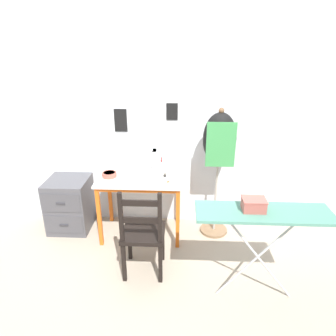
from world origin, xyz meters
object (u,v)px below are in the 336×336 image
(thread_spool_near_machine, at_px, (165,175))
(wooden_chair, at_px, (143,234))
(fabric_bowl, at_px, (109,174))
(dress_form, at_px, (219,145))
(sewing_machine, at_px, (145,164))
(storage_box, at_px, (254,204))
(filing_cabinet, at_px, (70,204))
(ironing_board, at_px, (263,217))
(scissors, at_px, (170,183))

(thread_spool_near_machine, relative_size, wooden_chair, 0.05)
(fabric_bowl, distance_m, dress_form, 1.24)
(sewing_machine, bearing_deg, thread_spool_near_machine, -7.96)
(dress_form, height_order, storage_box, dress_form)
(filing_cabinet, bearing_deg, thread_spool_near_machine, -4.23)
(ironing_board, distance_m, storage_box, 0.13)
(dress_form, bearing_deg, fabric_bowl, -175.45)
(filing_cabinet, distance_m, ironing_board, 2.29)
(fabric_bowl, relative_size, storage_box, 0.86)
(sewing_machine, relative_size, fabric_bowl, 2.58)
(fabric_bowl, xyz_separation_m, thread_spool_near_machine, (0.61, 0.03, -0.01))
(scissors, relative_size, storage_box, 0.59)
(fabric_bowl, bearing_deg, scissors, -10.83)
(ironing_board, bearing_deg, storage_box, 168.21)
(scissors, height_order, filing_cabinet, scissors)
(scissors, bearing_deg, wooden_chair, -113.68)
(dress_form, xyz_separation_m, storage_box, (0.18, -0.97, -0.18))
(fabric_bowl, xyz_separation_m, dress_form, (1.19, 0.09, 0.33))
(scissors, height_order, thread_spool_near_machine, thread_spool_near_machine)
(thread_spool_near_machine, height_order, ironing_board, ironing_board)
(ironing_board, bearing_deg, wooden_chair, 165.85)
(filing_cabinet, bearing_deg, dress_form, -0.69)
(scissors, bearing_deg, dress_form, 23.08)
(scissors, relative_size, filing_cabinet, 0.17)
(sewing_machine, height_order, ironing_board, sewing_machine)
(dress_form, bearing_deg, ironing_board, -75.36)
(sewing_machine, bearing_deg, dress_form, 2.39)
(ironing_board, bearing_deg, scissors, 135.55)
(fabric_bowl, xyz_separation_m, storage_box, (1.37, -0.88, 0.15))
(dress_form, distance_m, storage_box, 1.01)
(ironing_board, height_order, storage_box, storage_box)
(sewing_machine, distance_m, scissors, 0.36)
(storage_box, bearing_deg, dress_form, 100.26)
(wooden_chair, height_order, storage_box, storage_box)
(wooden_chair, bearing_deg, scissors, 66.32)
(dress_form, height_order, ironing_board, dress_form)
(sewing_machine, distance_m, storage_box, 1.36)
(scissors, distance_m, thread_spool_near_machine, 0.17)
(fabric_bowl, xyz_separation_m, wooden_chair, (0.44, -0.64, -0.32))
(scissors, height_order, ironing_board, ironing_board)
(storage_box, bearing_deg, ironing_board, -11.79)
(sewing_machine, bearing_deg, scissors, -34.28)
(filing_cabinet, bearing_deg, ironing_board, -26.94)
(wooden_chair, xyz_separation_m, ironing_board, (1.01, -0.25, 0.37))
(fabric_bowl, xyz_separation_m, filing_cabinet, (-0.54, 0.12, -0.45))
(wooden_chair, bearing_deg, fabric_bowl, 124.73)
(scissors, xyz_separation_m, storage_box, (0.70, -0.75, 0.17))
(filing_cabinet, distance_m, storage_box, 2.23)
(dress_form, xyz_separation_m, ironing_board, (0.26, -0.99, -0.28))
(scissors, xyz_separation_m, thread_spool_near_machine, (-0.06, 0.16, 0.01))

